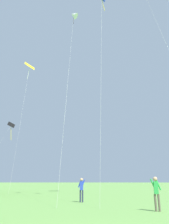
% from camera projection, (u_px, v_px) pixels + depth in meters
% --- Properties ---
extents(kite_white_distant, '(1.04, 7.68, 21.06)m').
position_uv_depth(kite_white_distant, '(74.00, 15.00, 26.26)').
color(kite_white_distant, white).
rests_on(kite_white_distant, ground_plane).
extents(kite_yellow_diamond, '(2.34, 9.83, 24.26)m').
position_uv_depth(kite_yellow_diamond, '(29.00, 70.00, 43.14)').
color(kite_yellow_diamond, yellow).
rests_on(kite_yellow_diamond, ground_plane).
extents(kite_black_large, '(1.74, 12.82, 14.34)m').
position_uv_depth(kite_black_large, '(11.00, 129.00, 48.43)').
color(kite_black_large, black).
rests_on(kite_black_large, ground_plane).
extents(person_child_small, '(0.58, 0.25, 1.79)m').
position_uv_depth(person_child_small, '(81.00, 188.00, 17.17)').
color(person_child_small, '#2D3351').
rests_on(person_child_small, ground_plane).
extents(person_far_back, '(0.58, 0.24, 1.80)m').
position_uv_depth(person_far_back, '(156.00, 190.00, 12.14)').
color(person_far_back, '#665B4C').
rests_on(person_far_back, ground_plane).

